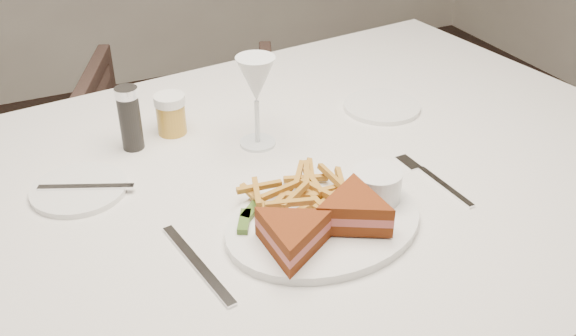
{
  "coord_description": "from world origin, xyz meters",
  "views": [
    {
      "loc": [
        -0.05,
        -0.56,
        1.36
      ],
      "look_at": [
        0.32,
        0.25,
        0.8
      ],
      "focal_mm": 40.0,
      "sensor_mm": 36.0,
      "label": 1
    }
  ],
  "objects": [
    {
      "name": "chair_far",
      "position": [
        0.41,
        1.25,
        0.31
      ],
      "size": [
        0.77,
        0.75,
        0.62
      ],
      "primitive_type": "imported",
      "rotation": [
        0.0,
        0.0,
        2.76
      ],
      "color": "#4B352E",
      "rests_on": "ground"
    },
    {
      "name": "table_setting",
      "position": [
        0.32,
        0.23,
        0.79
      ],
      "size": [
        0.79,
        0.58,
        0.18
      ],
      "color": "white",
      "rests_on": "table"
    },
    {
      "name": "table",
      "position": [
        0.32,
        0.3,
        0.38
      ],
      "size": [
        1.64,
        1.2,
        0.75
      ],
      "primitive_type": "cube",
      "rotation": [
        0.0,
        0.0,
        0.12
      ],
      "color": "silver",
      "rests_on": "ground"
    }
  ]
}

